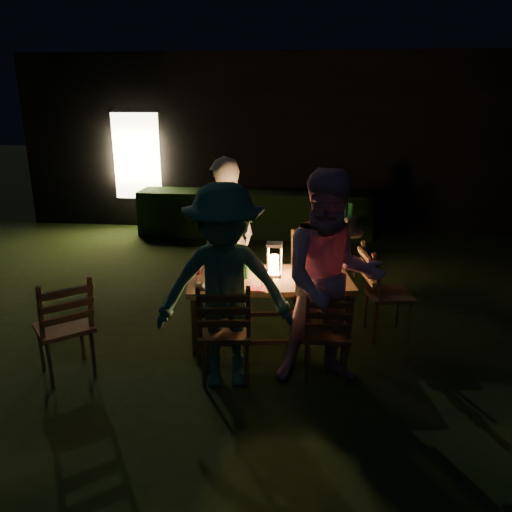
# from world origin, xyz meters

# --- Properties ---
(garden_envelope) EXTENTS (40.00, 40.00, 3.20)m
(garden_envelope) POSITION_xyz_m (-0.01, 6.15, 1.58)
(garden_envelope) COLOR black
(garden_envelope) RESTS_ON ground
(dining_table) EXTENTS (1.74, 1.07, 0.68)m
(dining_table) POSITION_xyz_m (0.10, -0.35, 0.61)
(dining_table) COLOR #452617
(dining_table) RESTS_ON ground
(chair_near_left) EXTENTS (0.50, 0.53, 1.01)m
(chair_near_left) POSITION_xyz_m (-0.22, -1.18, 0.31)
(chair_near_left) COLOR #452617
(chair_near_left) RESTS_ON ground
(chair_near_right) EXTENTS (0.42, 0.45, 0.91)m
(chair_near_right) POSITION_xyz_m (0.67, -1.03, 0.27)
(chair_near_right) COLOR #452617
(chair_near_right) RESTS_ON ground
(chair_far_left) EXTENTS (0.44, 0.47, 0.89)m
(chair_far_left) POSITION_xyz_m (-0.46, 0.34, 0.27)
(chair_far_left) COLOR #452617
(chair_far_left) RESTS_ON ground
(chair_far_right) EXTENTS (0.50, 0.53, 0.95)m
(chair_far_right) POSITION_xyz_m (0.52, 0.50, 0.29)
(chair_far_right) COLOR #452617
(chair_far_right) RESTS_ON ground
(chair_end) EXTENTS (0.56, 0.53, 1.02)m
(chair_end) POSITION_xyz_m (1.32, -0.15, 0.31)
(chair_end) COLOR #452617
(chair_end) RESTS_ON ground
(chair_spare) EXTENTS (0.66, 0.66, 1.01)m
(chair_spare) POSITION_xyz_m (-1.66, -1.26, 0.31)
(chair_spare) COLOR #452617
(chair_spare) RESTS_ON ground
(person_house_side) EXTENTS (0.72, 0.54, 1.81)m
(person_house_side) POSITION_xyz_m (-0.47, 0.39, 0.91)
(person_house_side) COLOR #EEECCB
(person_house_side) RESTS_ON ground
(person_opp_right) EXTENTS (1.02, 0.86, 1.89)m
(person_opp_right) POSITION_xyz_m (0.68, -1.08, 0.95)
(person_opp_right) COLOR #CB8CA4
(person_opp_right) RESTS_ON ground
(person_opp_left) EXTENTS (1.25, 0.84, 1.79)m
(person_opp_left) POSITION_xyz_m (-0.21, -1.23, 0.89)
(person_opp_left) COLOR #31624E
(person_opp_left) RESTS_ON ground
(lantern) EXTENTS (0.16, 0.16, 0.35)m
(lantern) POSITION_xyz_m (0.15, -0.29, 0.84)
(lantern) COLOR white
(lantern) RESTS_ON dining_table
(plate_far_left) EXTENTS (0.25, 0.25, 0.01)m
(plate_far_left) POSITION_xyz_m (-0.47, -0.22, 0.69)
(plate_far_left) COLOR white
(plate_far_left) RESTS_ON dining_table
(plate_near_left) EXTENTS (0.25, 0.25, 0.01)m
(plate_near_left) POSITION_xyz_m (-0.40, -0.65, 0.69)
(plate_near_left) COLOR white
(plate_near_left) RESTS_ON dining_table
(plate_far_right) EXTENTS (0.25, 0.25, 0.01)m
(plate_far_right) POSITION_xyz_m (0.51, -0.06, 0.69)
(plate_far_right) COLOR white
(plate_far_right) RESTS_ON dining_table
(plate_near_right) EXTENTS (0.25, 0.25, 0.01)m
(plate_near_right) POSITION_xyz_m (0.58, -0.49, 0.69)
(plate_near_right) COLOR white
(plate_near_right) RESTS_ON dining_table
(wineglass_a) EXTENTS (0.06, 0.06, 0.18)m
(wineglass_a) POSITION_xyz_m (-0.24, -0.12, 0.77)
(wineglass_a) COLOR #59070F
(wineglass_a) RESTS_ON dining_table
(wineglass_b) EXTENTS (0.06, 0.06, 0.18)m
(wineglass_b) POSITION_xyz_m (-0.59, -0.58, 0.77)
(wineglass_b) COLOR #59070F
(wineglass_b) RESTS_ON dining_table
(wineglass_c) EXTENTS (0.06, 0.06, 0.18)m
(wineglass_c) POSITION_xyz_m (0.45, -0.57, 0.77)
(wineglass_c) COLOR #59070F
(wineglass_c) RESTS_ON dining_table
(wineglass_d) EXTENTS (0.06, 0.06, 0.18)m
(wineglass_d) POSITION_xyz_m (0.69, -0.07, 0.77)
(wineglass_d) COLOR #59070F
(wineglass_d) RESTS_ON dining_table
(wineglass_e) EXTENTS (0.06, 0.06, 0.18)m
(wineglass_e) POSITION_xyz_m (0.05, -0.66, 0.77)
(wineglass_e) COLOR silver
(wineglass_e) RESTS_ON dining_table
(bottle_table) EXTENTS (0.07, 0.07, 0.28)m
(bottle_table) POSITION_xyz_m (-0.14, -0.39, 0.82)
(bottle_table) COLOR #0F471E
(bottle_table) RESTS_ON dining_table
(napkin_left) EXTENTS (0.18, 0.14, 0.01)m
(napkin_left) POSITION_xyz_m (0.01, -0.69, 0.69)
(napkin_left) COLOR red
(napkin_left) RESTS_ON dining_table
(napkin_right) EXTENTS (0.18, 0.14, 0.01)m
(napkin_right) POSITION_xyz_m (0.70, -0.55, 0.69)
(napkin_right) COLOR red
(napkin_right) RESTS_ON dining_table
(phone) EXTENTS (0.14, 0.07, 0.01)m
(phone) POSITION_xyz_m (-0.46, -0.74, 0.68)
(phone) COLOR black
(phone) RESTS_ON dining_table
(side_table) EXTENTS (0.49, 0.49, 0.66)m
(side_table) POSITION_xyz_m (1.00, 1.64, 0.58)
(side_table) COLOR #8B6545
(side_table) RESTS_ON ground
(ice_bucket) EXTENTS (0.30, 0.30, 0.22)m
(ice_bucket) POSITION_xyz_m (1.00, 1.64, 0.77)
(ice_bucket) COLOR #A5A8AD
(ice_bucket) RESTS_ON side_table
(bottle_bucket_a) EXTENTS (0.07, 0.07, 0.32)m
(bottle_bucket_a) POSITION_xyz_m (0.95, 1.60, 0.82)
(bottle_bucket_a) COLOR #0F471E
(bottle_bucket_a) RESTS_ON side_table
(bottle_bucket_b) EXTENTS (0.07, 0.07, 0.32)m
(bottle_bucket_b) POSITION_xyz_m (1.05, 1.68, 0.82)
(bottle_bucket_b) COLOR #0F471E
(bottle_bucket_b) RESTS_ON side_table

